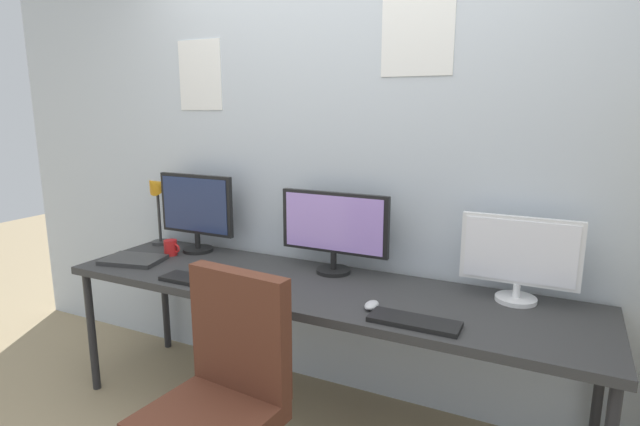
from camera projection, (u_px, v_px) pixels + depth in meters
name	position (u px, v px, depth m)	size (l,w,h in m)	color
wall_back	(350.00, 162.00, 2.72)	(5.04, 0.11, 2.60)	silver
desk	(315.00, 294.00, 2.48)	(2.64, 0.68, 0.74)	#333333
monitor_left	(196.00, 209.00, 2.99)	(0.50, 0.18, 0.46)	black
monitor_center	(334.00, 228.00, 2.61)	(0.59, 0.18, 0.43)	black
monitor_right	(519.00, 256.00, 2.22)	(0.50, 0.18, 0.39)	silver
desk_lamp	(155.00, 197.00, 3.12)	(0.11, 0.16, 0.46)	#333333
keyboard_left	(194.00, 280.00, 2.51)	(0.35, 0.13, 0.02)	black
keyboard_right	(414.00, 322.00, 2.02)	(0.37, 0.13, 0.02)	black
mouse_left_side	(233.00, 287.00, 2.39)	(0.06, 0.10, 0.03)	#38383D
mouse_right_side	(372.00, 305.00, 2.18)	(0.06, 0.10, 0.03)	silver
laptop_closed	(133.00, 260.00, 2.83)	(0.32, 0.22, 0.02)	#2D2D2D
coffee_mug	(171.00, 248.00, 2.96)	(0.11, 0.08, 0.09)	red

